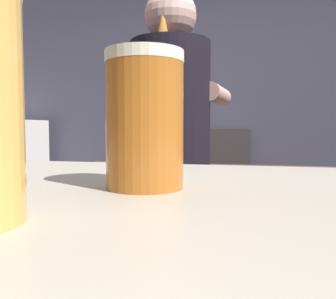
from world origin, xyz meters
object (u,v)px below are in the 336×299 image
object	(u,v)px
mini_fridge	(7,180)
chefs_knife	(239,171)
bottle_olive_oil	(177,120)
bottle_hot_sauce	(197,121)
pint_glass_near	(145,120)
bartender	(170,160)
mixing_bowl	(162,164)
bottle_soy	(202,121)
bottle_vinegar	(190,119)

from	to	relation	value
mini_fridge	chefs_knife	size ratio (longest dim) A/B	4.97
bottle_olive_oil	bottle_hot_sauce	distance (m)	0.22
chefs_knife	pint_glass_near	xyz separation A→B (m)	(-0.04, -1.57, 0.23)
bartender	bottle_olive_oil	size ratio (longest dim) A/B	8.61
mixing_bowl	pint_glass_near	xyz separation A→B (m)	(0.37, -1.57, 0.21)
bottle_olive_oil	bottle_hot_sauce	world-z (taller)	bottle_olive_oil
pint_glass_near	chefs_knife	bearing A→B (deg)	88.40
mixing_bowl	pint_glass_near	size ratio (longest dim) A/B	1.55
chefs_knife	bottle_soy	bearing A→B (deg)	124.36
chefs_knife	bottle_soy	world-z (taller)	bottle_soy
mini_fridge	pint_glass_near	bearing A→B (deg)	-50.56
bartender	bottle_hot_sauce	xyz separation A→B (m)	(-0.13, 1.65, 0.20)
pint_glass_near	bottle_vinegar	distance (m)	3.04
mixing_bowl	bottle_soy	distance (m)	1.41
bartender	mixing_bowl	xyz separation A→B (m)	(-0.14, 0.40, -0.07)
bartender	mixing_bowl	size ratio (longest dim) A/B	8.87
mixing_bowl	bottle_olive_oil	world-z (taller)	bottle_olive_oil
bottle_soy	bottle_hot_sauce	bearing A→B (deg)	-103.33
mini_fridge	pint_glass_near	size ratio (longest dim) A/B	9.62
mini_fridge	bartender	bearing A→B (deg)	-37.92
bottle_vinegar	bottle_hot_sauce	world-z (taller)	bottle_vinegar
bottle_vinegar	bottle_hot_sauce	bearing A→B (deg)	-64.53
bartender	chefs_knife	size ratio (longest dim) A/B	7.09
chefs_knife	bottle_vinegar	distance (m)	1.54
mixing_bowl	bottle_hot_sauce	bearing A→B (deg)	89.60
chefs_knife	pint_glass_near	bearing A→B (deg)	-72.43
bottle_soy	bottle_hot_sauce	distance (m)	0.14
bottle_olive_oil	bottle_hot_sauce	bearing A→B (deg)	-22.69
bartender	bottle_soy	size ratio (longest dim) A/B	9.69
pint_glass_near	bottle_soy	size ratio (longest dim) A/B	0.71
bottle_vinegar	pint_glass_near	bearing A→B (deg)	-81.51
mini_fridge	chefs_knife	world-z (taller)	mini_fridge
mixing_bowl	chefs_knife	distance (m)	0.42
mixing_bowl	mini_fridge	bearing A→B (deg)	148.14
bartender	mixing_bowl	bearing A→B (deg)	24.19
bottle_olive_oil	chefs_knife	bearing A→B (deg)	-65.55
bottle_soy	bottle_vinegar	world-z (taller)	bottle_vinegar
chefs_knife	bottle_soy	size ratio (longest dim) A/B	1.37
bottle_hot_sauce	bottle_soy	bearing A→B (deg)	76.67
mini_fridge	bottle_vinegar	distance (m)	1.93
bottle_soy	bartender	bearing A→B (deg)	-86.96
bartender	mixing_bowl	world-z (taller)	bartender
pint_glass_near	bottle_olive_oil	size ratio (longest dim) A/B	0.63
bottle_vinegar	chefs_knife	bearing A→B (deg)	-70.99
mini_fridge	bottle_hot_sauce	distance (m)	1.98
mini_fridge	bottle_olive_oil	world-z (taller)	bottle_olive_oil
mixing_bowl	bottle_soy	xyz separation A→B (m)	(0.04, 1.38, 0.26)
bottle_soy	bottle_hot_sauce	size ratio (longest dim) A/B	0.98
bottle_vinegar	bottle_olive_oil	world-z (taller)	bottle_vinegar
pint_glass_near	mini_fridge	bearing A→B (deg)	129.44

